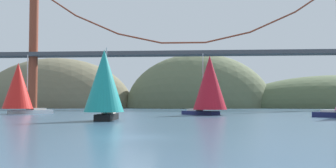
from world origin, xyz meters
name	(u,v)px	position (x,y,z in m)	size (l,w,h in m)	color
ground_plane	(137,137)	(0.00, 0.00, 0.00)	(360.00, 360.00, 0.00)	#385670
headland_left	(56,108)	(-55.00, 135.00, 0.00)	(65.23, 44.00, 41.76)	#6B664C
headland_center	(199,108)	(5.00, 135.00, 0.00)	(59.82, 44.00, 44.50)	#5B6647
suspension_bridge	(183,50)	(0.00, 95.00, 18.35)	(131.83, 6.00, 39.15)	brown
sailboat_red_spinnaker	(19,87)	(-30.55, 48.07, 5.23)	(9.49, 10.10, 11.71)	white
sailboat_crimson_sail	(209,84)	(6.23, 43.93, 5.56)	(9.37, 9.86, 11.13)	#191E4C
sailboat_teal_sail	(104,83)	(-7.37, 21.68, 4.63)	(5.15, 8.70, 9.20)	black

